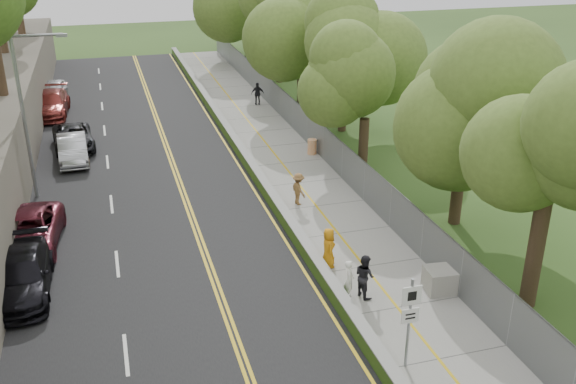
# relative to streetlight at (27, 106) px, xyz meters

# --- Properties ---
(ground) EXTENTS (140.00, 140.00, 0.00)m
(ground) POSITION_rel_streetlight_xyz_m (10.46, -14.00, -4.64)
(ground) COLOR #33511E
(ground) RESTS_ON ground
(road) EXTENTS (11.20, 66.00, 0.04)m
(road) POSITION_rel_streetlight_xyz_m (5.06, 1.00, -4.62)
(road) COLOR black
(road) RESTS_ON ground
(sidewalk) EXTENTS (4.20, 66.00, 0.05)m
(sidewalk) POSITION_rel_streetlight_xyz_m (13.01, 1.00, -4.61)
(sidewalk) COLOR gray
(sidewalk) RESTS_ON ground
(jersey_barrier) EXTENTS (0.42, 66.00, 0.60)m
(jersey_barrier) POSITION_rel_streetlight_xyz_m (10.71, 1.00, -4.34)
(jersey_barrier) COLOR #6CCB2A
(jersey_barrier) RESTS_ON ground
(chainlink_fence) EXTENTS (0.04, 66.00, 2.00)m
(chainlink_fence) POSITION_rel_streetlight_xyz_m (15.11, 1.00, -3.64)
(chainlink_fence) COLOR slate
(chainlink_fence) RESTS_ON ground
(trees_fenceside) EXTENTS (7.00, 66.00, 14.00)m
(trees_fenceside) POSITION_rel_streetlight_xyz_m (17.46, 1.00, 2.36)
(trees_fenceside) COLOR olive
(trees_fenceside) RESTS_ON ground
(streetlight) EXTENTS (2.52, 0.22, 8.00)m
(streetlight) POSITION_rel_streetlight_xyz_m (0.00, 0.00, 0.00)
(streetlight) COLOR gray
(streetlight) RESTS_ON ground
(signpost) EXTENTS (0.62, 0.09, 3.10)m
(signpost) POSITION_rel_streetlight_xyz_m (11.51, -17.02, -2.68)
(signpost) COLOR gray
(signpost) RESTS_ON sidewalk
(construction_barrel) EXTENTS (0.53, 0.53, 0.88)m
(construction_barrel) POSITION_rel_streetlight_xyz_m (14.76, 2.00, -4.15)
(construction_barrel) COLOR #EF5F00
(construction_barrel) RESTS_ON sidewalk
(concrete_block) EXTENTS (1.42, 1.12, 0.89)m
(concrete_block) POSITION_rel_streetlight_xyz_m (14.76, -13.41, -4.15)
(concrete_block) COLOR gray
(concrete_block) RESTS_ON sidewalk
(car_2) EXTENTS (2.88, 5.46, 1.46)m
(car_2) POSITION_rel_streetlight_xyz_m (-0.14, -5.63, -3.87)
(car_2) COLOR maroon
(car_2) RESTS_ON road
(car_3) EXTENTS (2.10, 5.04, 1.46)m
(car_3) POSITION_rel_streetlight_xyz_m (-0.11, -9.21, -3.87)
(car_3) COLOR black
(car_3) RESTS_ON road
(car_4) EXTENTS (1.80, 4.02, 1.34)m
(car_4) POSITION_rel_streetlight_xyz_m (1.46, 4.56, -3.93)
(car_4) COLOR tan
(car_4) RESTS_ON road
(car_5) EXTENTS (1.74, 4.46, 1.45)m
(car_5) POSITION_rel_streetlight_xyz_m (1.46, 4.67, -3.88)
(car_5) COLOR #ABACB3
(car_5) RESTS_ON road
(car_6) EXTENTS (2.64, 4.98, 1.33)m
(car_6) POSITION_rel_streetlight_xyz_m (1.46, 6.93, -3.93)
(car_6) COLOR black
(car_6) RESTS_ON road
(car_7) EXTENTS (2.63, 5.78, 1.64)m
(car_7) POSITION_rel_streetlight_xyz_m (-0.14, 14.54, -3.78)
(car_7) COLOR maroon
(car_7) RESTS_ON road
(car_8) EXTENTS (1.90, 4.26, 1.42)m
(car_8) POSITION_rel_streetlight_xyz_m (-0.06, 18.92, -3.89)
(car_8) COLOR silver
(car_8) RESTS_ON road
(painter_0) EXTENTS (0.58, 0.84, 1.65)m
(painter_0) POSITION_rel_streetlight_xyz_m (11.27, -10.57, -3.76)
(painter_0) COLOR orange
(painter_0) RESTS_ON sidewalk
(painter_1) EXTENTS (0.52, 0.65, 1.54)m
(painter_1) POSITION_rel_streetlight_xyz_m (11.21, -12.95, -3.82)
(painter_1) COLOR white
(painter_1) RESTS_ON sidewalk
(painter_2) EXTENTS (0.82, 0.94, 1.66)m
(painter_2) POSITION_rel_streetlight_xyz_m (11.81, -12.94, -3.76)
(painter_2) COLOR black
(painter_2) RESTS_ON sidewalk
(painter_3) EXTENTS (0.79, 1.12, 1.57)m
(painter_3) POSITION_rel_streetlight_xyz_m (11.91, -4.54, -3.80)
(painter_3) COLOR brown
(painter_3) RESTS_ON sidewalk
(person_far) EXTENTS (1.00, 0.53, 1.63)m
(person_far) POSITION_rel_streetlight_xyz_m (14.26, 13.17, -3.77)
(person_far) COLOR black
(person_far) RESTS_ON sidewalk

